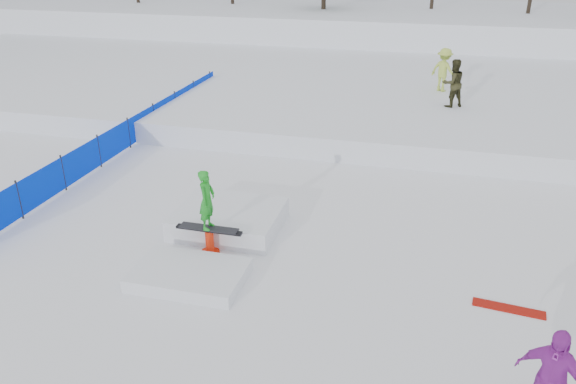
% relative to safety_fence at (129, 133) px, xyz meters
% --- Properties ---
extents(ground, '(120.00, 120.00, 0.00)m').
position_rel_safety_fence_xyz_m(ground, '(6.50, -6.60, -0.55)').
color(ground, white).
extents(snow_berm, '(60.00, 14.00, 2.40)m').
position_rel_safety_fence_xyz_m(snow_berm, '(6.50, 23.40, 0.65)').
color(snow_berm, white).
rests_on(snow_berm, ground).
extents(snow_midrise, '(50.00, 18.00, 0.80)m').
position_rel_safety_fence_xyz_m(snow_midrise, '(6.50, 9.40, -0.15)').
color(snow_midrise, white).
rests_on(snow_midrise, ground).
extents(safety_fence, '(0.05, 16.00, 1.10)m').
position_rel_safety_fence_xyz_m(safety_fence, '(0.00, 0.00, 0.00)').
color(safety_fence, '#002ADE').
rests_on(safety_fence, ground).
extents(walker_olive, '(1.12, 1.05, 1.83)m').
position_rel_safety_fence_xyz_m(walker_olive, '(10.91, 5.44, 1.17)').
color(walker_olive, '#2C2B15').
rests_on(walker_olive, snow_midrise).
extents(walker_ygreen, '(1.34, 1.20, 1.81)m').
position_rel_safety_fence_xyz_m(walker_ygreen, '(10.54, 7.83, 1.15)').
color(walker_ygreen, '#B2CD49').
rests_on(walker_ygreen, snow_midrise).
extents(spectator_purple, '(1.14, 0.89, 1.80)m').
position_rel_safety_fence_xyz_m(spectator_purple, '(12.31, -9.64, 0.35)').
color(spectator_purple, purple).
rests_on(spectator_purple, ground).
extents(loose_board_red, '(1.42, 0.43, 0.03)m').
position_rel_safety_fence_xyz_m(loose_board_red, '(12.13, -6.64, -0.54)').
color(loose_board_red, '#950E06').
rests_on(loose_board_red, ground).
extents(jib_rail_feature, '(2.60, 4.40, 2.11)m').
position_rel_safety_fence_xyz_m(jib_rail_feature, '(5.50, -5.54, -0.25)').
color(jib_rail_feature, white).
rests_on(jib_rail_feature, ground).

